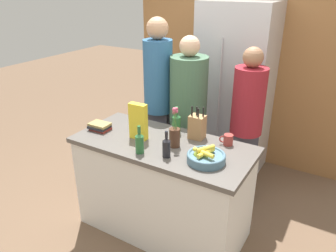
{
  "coord_description": "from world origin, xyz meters",
  "views": [
    {
      "loc": [
        1.29,
        -2.07,
        2.14
      ],
      "look_at": [
        0.0,
        0.09,
        1.02
      ],
      "focal_mm": 35.0,
      "sensor_mm": 36.0,
      "label": 1
    }
  ],
  "objects_px": {
    "bottle_wine": "(176,123)",
    "knife_block": "(197,127)",
    "fruit_bowl": "(206,157)",
    "person_at_sink": "(158,95)",
    "book_stack": "(100,126)",
    "person_in_blue": "(188,110)",
    "coffee_mug": "(228,140)",
    "bottle_vinegar": "(140,142)",
    "flower_vase": "(175,135)",
    "refrigerator": "(234,91)",
    "cereal_box": "(138,122)",
    "bottle_oil": "(166,147)",
    "person_in_red_tee": "(247,120)"
  },
  "relations": [
    {
      "from": "bottle_wine",
      "to": "knife_block",
      "type": "bearing_deg",
      "value": 2.06
    },
    {
      "from": "fruit_bowl",
      "to": "person_at_sink",
      "type": "relative_size",
      "value": 0.16
    },
    {
      "from": "book_stack",
      "to": "person_in_blue",
      "type": "bearing_deg",
      "value": 55.73
    },
    {
      "from": "coffee_mug",
      "to": "fruit_bowl",
      "type": "bearing_deg",
      "value": -96.68
    },
    {
      "from": "book_stack",
      "to": "bottle_vinegar",
      "type": "height_order",
      "value": "bottle_vinegar"
    },
    {
      "from": "flower_vase",
      "to": "book_stack",
      "type": "bearing_deg",
      "value": -174.27
    },
    {
      "from": "refrigerator",
      "to": "cereal_box",
      "type": "xyz_separation_m",
      "value": [
        -0.31,
        -1.45,
        0.08
      ]
    },
    {
      "from": "coffee_mug",
      "to": "bottle_vinegar",
      "type": "relative_size",
      "value": 0.49
    },
    {
      "from": "bottle_wine",
      "to": "book_stack",
      "type": "bearing_deg",
      "value": -154.9
    },
    {
      "from": "bottle_vinegar",
      "to": "person_in_blue",
      "type": "relative_size",
      "value": 0.14
    },
    {
      "from": "book_stack",
      "to": "person_in_blue",
      "type": "xyz_separation_m",
      "value": [
        0.51,
        0.75,
        0.01
      ]
    },
    {
      "from": "bottle_oil",
      "to": "person_at_sink",
      "type": "bearing_deg",
      "value": 125.97
    },
    {
      "from": "bottle_vinegar",
      "to": "person_in_red_tee",
      "type": "xyz_separation_m",
      "value": [
        0.51,
        1.05,
        -0.08
      ]
    },
    {
      "from": "flower_vase",
      "to": "coffee_mug",
      "type": "height_order",
      "value": "flower_vase"
    },
    {
      "from": "knife_block",
      "to": "person_in_red_tee",
      "type": "bearing_deg",
      "value": 67.21
    },
    {
      "from": "bottle_wine",
      "to": "flower_vase",
      "type": "bearing_deg",
      "value": -63.62
    },
    {
      "from": "bottle_oil",
      "to": "book_stack",
      "type": "bearing_deg",
      "value": 171.66
    },
    {
      "from": "fruit_bowl",
      "to": "flower_vase",
      "type": "height_order",
      "value": "flower_vase"
    },
    {
      "from": "fruit_bowl",
      "to": "bottle_vinegar",
      "type": "relative_size",
      "value": 1.27
    },
    {
      "from": "bottle_vinegar",
      "to": "person_in_red_tee",
      "type": "bearing_deg",
      "value": 64.02
    },
    {
      "from": "refrigerator",
      "to": "cereal_box",
      "type": "bearing_deg",
      "value": -102.17
    },
    {
      "from": "knife_block",
      "to": "person_at_sink",
      "type": "height_order",
      "value": "person_at_sink"
    },
    {
      "from": "book_stack",
      "to": "flower_vase",
      "type": "bearing_deg",
      "value": 5.73
    },
    {
      "from": "flower_vase",
      "to": "bottle_wine",
      "type": "relative_size",
      "value": 1.38
    },
    {
      "from": "bottle_oil",
      "to": "person_at_sink",
      "type": "relative_size",
      "value": 0.12
    },
    {
      "from": "fruit_bowl",
      "to": "flower_vase",
      "type": "xyz_separation_m",
      "value": [
        -0.32,
        0.1,
        0.06
      ]
    },
    {
      "from": "fruit_bowl",
      "to": "cereal_box",
      "type": "xyz_separation_m",
      "value": [
        -0.66,
        0.07,
        0.11
      ]
    },
    {
      "from": "refrigerator",
      "to": "person_in_red_tee",
      "type": "height_order",
      "value": "refrigerator"
    },
    {
      "from": "book_stack",
      "to": "bottle_oil",
      "type": "distance_m",
      "value": 0.78
    },
    {
      "from": "bottle_wine",
      "to": "person_at_sink",
      "type": "bearing_deg",
      "value": 137.62
    },
    {
      "from": "cereal_box",
      "to": "person_in_red_tee",
      "type": "xyz_separation_m",
      "value": [
        0.67,
        0.85,
        -0.15
      ]
    },
    {
      "from": "person_at_sink",
      "to": "fruit_bowl",
      "type": "bearing_deg",
      "value": -53.68
    },
    {
      "from": "fruit_bowl",
      "to": "cereal_box",
      "type": "relative_size",
      "value": 0.92
    },
    {
      "from": "coffee_mug",
      "to": "bottle_oil",
      "type": "xyz_separation_m",
      "value": [
        -0.33,
        -0.43,
        0.04
      ]
    },
    {
      "from": "person_in_red_tee",
      "to": "cereal_box",
      "type": "bearing_deg",
      "value": -156.25
    },
    {
      "from": "cereal_box",
      "to": "flower_vase",
      "type": "bearing_deg",
      "value": 6.04
    },
    {
      "from": "coffee_mug",
      "to": "book_stack",
      "type": "bearing_deg",
      "value": -163.96
    },
    {
      "from": "fruit_bowl",
      "to": "person_in_blue",
      "type": "xyz_separation_m",
      "value": [
        -0.55,
        0.78,
        -0.0
      ]
    },
    {
      "from": "knife_block",
      "to": "cereal_box",
      "type": "xyz_separation_m",
      "value": [
        -0.42,
        -0.26,
        0.05
      ]
    },
    {
      "from": "bottle_vinegar",
      "to": "fruit_bowl",
      "type": "bearing_deg",
      "value": 15.27
    },
    {
      "from": "knife_block",
      "to": "person_in_blue",
      "type": "height_order",
      "value": "person_in_blue"
    },
    {
      "from": "knife_block",
      "to": "person_in_blue",
      "type": "xyz_separation_m",
      "value": [
        -0.32,
        0.44,
        -0.06
      ]
    },
    {
      "from": "bottle_oil",
      "to": "person_in_red_tee",
      "type": "height_order",
      "value": "person_in_red_tee"
    },
    {
      "from": "fruit_bowl",
      "to": "bottle_wine",
      "type": "relative_size",
      "value": 1.17
    },
    {
      "from": "refrigerator",
      "to": "coffee_mug",
      "type": "relative_size",
      "value": 17.47
    },
    {
      "from": "bottle_oil",
      "to": "person_in_blue",
      "type": "relative_size",
      "value": 0.13
    },
    {
      "from": "knife_block",
      "to": "bottle_vinegar",
      "type": "bearing_deg",
      "value": -119.75
    },
    {
      "from": "book_stack",
      "to": "bottle_wine",
      "type": "relative_size",
      "value": 0.75
    },
    {
      "from": "fruit_bowl",
      "to": "bottle_wine",
      "type": "xyz_separation_m",
      "value": [
        -0.43,
        0.32,
        0.06
      ]
    },
    {
      "from": "flower_vase",
      "to": "person_at_sink",
      "type": "bearing_deg",
      "value": 131.55
    }
  ]
}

